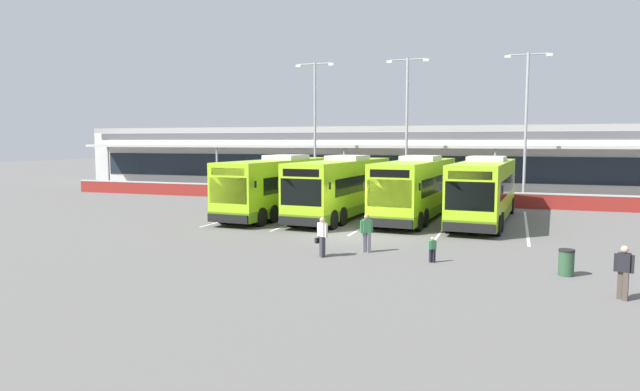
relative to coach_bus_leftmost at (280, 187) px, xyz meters
The scene contains 20 objects.
ground_plane 8.64m from the coach_bus_leftmost, 41.65° to the right, with size 200.00×200.00×0.00m, color #605E5B.
terminal_building 22.24m from the coach_bus_leftmost, 73.49° to the left, with size 70.00×13.00×6.00m.
red_barrier_wall 10.97m from the coach_bus_leftmost, 54.61° to the left, with size 60.00×0.40×1.10m.
coach_bus_leftmost is the anchor object (origin of this frame).
coach_bus_left_centre 4.05m from the coach_bus_leftmost, ahead, with size 3.51×12.28×3.78m.
coach_bus_centre 8.54m from the coach_bus_leftmost, ahead, with size 3.51×12.28×3.78m.
coach_bus_right_centre 12.41m from the coach_bus_leftmost, ahead, with size 3.51×12.28×3.78m.
bay_stripe_far_west 2.77m from the coach_bus_leftmost, 169.53° to the left, with size 0.14×13.00×0.01m, color silver.
bay_stripe_west 2.79m from the coach_bus_leftmost, 10.34° to the left, with size 0.14×13.00×0.01m, color silver.
bay_stripe_mid_west 6.57m from the coach_bus_leftmost, ahead, with size 0.14×13.00×0.01m, color silver.
bay_stripe_centre 10.67m from the coach_bus_leftmost, ahead, with size 0.14×13.00×0.01m, color silver.
bay_stripe_mid_east 14.83m from the coach_bus_leftmost, ahead, with size 0.14×13.00×0.01m, color silver.
pedestrian_with_handbag 13.09m from the coach_bus_leftmost, 58.99° to the right, with size 0.62×0.52×1.62m.
pedestrian_in_dark_coat 12.74m from the coach_bus_leftmost, 49.85° to the right, with size 0.49×0.38×1.62m.
pedestrian_child 15.54m from the coach_bus_leftmost, 44.22° to the right, with size 0.29×0.26×1.00m.
pedestrian_near_bin 22.17m from the coach_bus_leftmost, 39.35° to the right, with size 0.54×0.38×1.62m.
lamp_post_west 11.70m from the coach_bus_leftmost, 97.83° to the left, with size 3.24×0.28×11.00m.
lamp_post_centre 13.17m from the coach_bus_leftmost, 60.90° to the left, with size 3.24×0.28×11.00m.
lamp_post_east 18.91m from the coach_bus_leftmost, 37.07° to the left, with size 3.24×0.28×11.00m.
litter_bin 19.52m from the coach_bus_leftmost, 35.79° to the right, with size 0.54×0.54×0.93m.
Camera 1 is at (7.69, -26.60, 4.68)m, focal length 31.28 mm.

